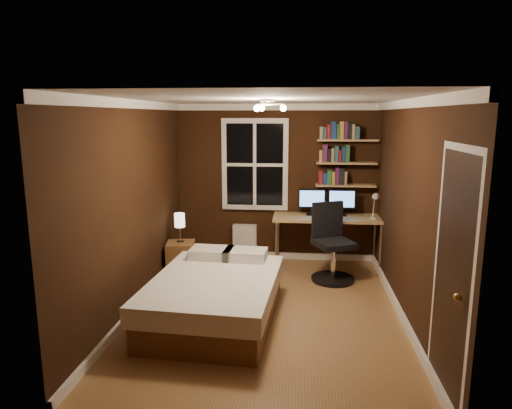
# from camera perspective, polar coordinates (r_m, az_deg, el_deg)

# --- Properties ---
(floor) EXTENTS (4.20, 4.20, 0.00)m
(floor) POSITION_cam_1_polar(r_m,az_deg,el_deg) (5.67, 1.37, -13.11)
(floor) COLOR olive
(floor) RESTS_ON ground
(wall_back) EXTENTS (3.20, 0.04, 2.50)m
(wall_back) POSITION_cam_1_polar(r_m,az_deg,el_deg) (7.35, 2.61, 2.67)
(wall_back) COLOR black
(wall_back) RESTS_ON ground
(wall_left) EXTENTS (0.04, 4.20, 2.50)m
(wall_left) POSITION_cam_1_polar(r_m,az_deg,el_deg) (5.62, -15.06, -0.30)
(wall_left) COLOR black
(wall_left) RESTS_ON ground
(wall_right) EXTENTS (0.04, 4.20, 2.50)m
(wall_right) POSITION_cam_1_polar(r_m,az_deg,el_deg) (5.41, 18.59, -0.93)
(wall_right) COLOR black
(wall_right) RESTS_ON ground
(ceiling) EXTENTS (3.20, 4.20, 0.02)m
(ceiling) POSITION_cam_1_polar(r_m,az_deg,el_deg) (5.17, 1.50, 13.05)
(ceiling) COLOR white
(ceiling) RESTS_ON wall_back
(window) EXTENTS (1.06, 0.06, 1.46)m
(window) POSITION_cam_1_polar(r_m,az_deg,el_deg) (7.30, -0.14, 5.01)
(window) COLOR white
(window) RESTS_ON wall_back
(door) EXTENTS (0.03, 0.82, 2.05)m
(door) POSITION_cam_1_polar(r_m,az_deg,el_deg) (4.02, 23.16, -8.65)
(door) COLOR black
(door) RESTS_ON ground
(door_knob) EXTENTS (0.06, 0.06, 0.06)m
(door_knob) POSITION_cam_1_polar(r_m,az_deg,el_deg) (3.75, 23.92, -10.53)
(door_knob) COLOR #C99149
(door_knob) RESTS_ON door
(ceiling_fixture) EXTENTS (0.44, 0.44, 0.18)m
(ceiling_fixture) POSITION_cam_1_polar(r_m,az_deg,el_deg) (5.07, 1.41, 11.96)
(ceiling_fixture) COLOR beige
(ceiling_fixture) RESTS_ON ceiling
(bookshelf_lower) EXTENTS (0.92, 0.22, 0.03)m
(bookshelf_lower) POSITION_cam_1_polar(r_m,az_deg,el_deg) (7.25, 11.12, 2.37)
(bookshelf_lower) COLOR tan
(bookshelf_lower) RESTS_ON wall_back
(books_row_lower) EXTENTS (0.42, 0.16, 0.23)m
(books_row_lower) POSITION_cam_1_polar(r_m,az_deg,el_deg) (7.23, 11.15, 3.39)
(books_row_lower) COLOR maroon
(books_row_lower) RESTS_ON bookshelf_lower
(bookshelf_middle) EXTENTS (0.92, 0.22, 0.03)m
(bookshelf_middle) POSITION_cam_1_polar(r_m,az_deg,el_deg) (7.21, 11.22, 5.12)
(bookshelf_middle) COLOR tan
(bookshelf_middle) RESTS_ON wall_back
(books_row_middle) EXTENTS (0.48, 0.16, 0.23)m
(books_row_middle) POSITION_cam_1_polar(r_m,az_deg,el_deg) (7.20, 11.26, 6.15)
(books_row_middle) COLOR navy
(books_row_middle) RESTS_ON bookshelf_middle
(bookshelf_upper) EXTENTS (0.92, 0.22, 0.03)m
(bookshelf_upper) POSITION_cam_1_polar(r_m,az_deg,el_deg) (7.18, 11.33, 7.90)
(bookshelf_upper) COLOR tan
(bookshelf_upper) RESTS_ON wall_back
(books_row_upper) EXTENTS (0.60, 0.16, 0.23)m
(books_row_upper) POSITION_cam_1_polar(r_m,az_deg,el_deg) (7.18, 11.36, 8.93)
(books_row_upper) COLOR #296035
(books_row_upper) RESTS_ON bookshelf_upper
(bed) EXTENTS (1.49, 1.99, 0.64)m
(bed) POSITION_cam_1_polar(r_m,az_deg,el_deg) (5.35, -5.11, -11.45)
(bed) COLOR brown
(bed) RESTS_ON ground
(nightstand) EXTENTS (0.45, 0.45, 0.49)m
(nightstand) POSITION_cam_1_polar(r_m,az_deg,el_deg) (6.86, -9.38, -6.68)
(nightstand) COLOR brown
(nightstand) RESTS_ON ground
(bedside_lamp) EXTENTS (0.15, 0.15, 0.44)m
(bedside_lamp) POSITION_cam_1_polar(r_m,az_deg,el_deg) (6.73, -9.50, -2.91)
(bedside_lamp) COLOR white
(bedside_lamp) RESTS_ON nightstand
(radiator) EXTENTS (0.38, 0.13, 0.57)m
(radiator) POSITION_cam_1_polar(r_m,az_deg,el_deg) (7.49, -1.41, -4.70)
(radiator) COLOR silver
(radiator) RESTS_ON ground
(desk) EXTENTS (1.67, 0.63, 0.79)m
(desk) POSITION_cam_1_polar(r_m,az_deg,el_deg) (7.12, 8.93, -1.96)
(desk) COLOR tan
(desk) RESTS_ON ground
(monitor_left) EXTENTS (0.42, 0.12, 0.41)m
(monitor_left) POSITION_cam_1_polar(r_m,az_deg,el_deg) (7.13, 7.00, 0.30)
(monitor_left) COLOR black
(monitor_left) RESTS_ON desk
(monitor_right) EXTENTS (0.42, 0.12, 0.41)m
(monitor_right) POSITION_cam_1_polar(r_m,az_deg,el_deg) (7.16, 10.66, 0.23)
(monitor_right) COLOR black
(monitor_right) RESTS_ON desk
(desk_lamp) EXTENTS (0.14, 0.32, 0.44)m
(desk_lamp) POSITION_cam_1_polar(r_m,az_deg,el_deg) (6.95, 14.61, -0.14)
(desk_lamp) COLOR silver
(desk_lamp) RESTS_ON desk
(office_chair) EXTENTS (0.66, 0.66, 1.11)m
(office_chair) POSITION_cam_1_polar(r_m,az_deg,el_deg) (6.61, 9.45, -5.66)
(office_chair) COLOR black
(office_chair) RESTS_ON ground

